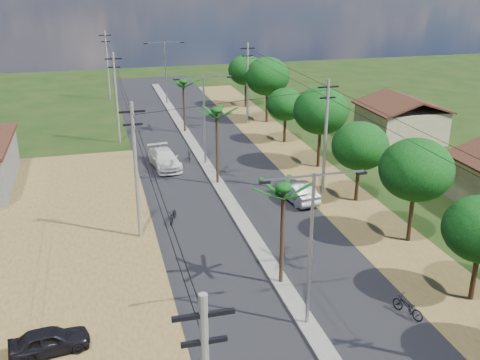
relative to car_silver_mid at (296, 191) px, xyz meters
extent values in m
plane|color=black|center=(-5.00, -15.14, -0.76)|extent=(160.00, 160.00, 0.00)
cube|color=black|center=(-5.00, -0.14, -0.74)|extent=(12.00, 110.00, 0.04)
cube|color=#605E56|center=(-5.00, 2.86, -0.67)|extent=(1.00, 90.00, 0.18)
cube|color=brown|center=(-20.00, -7.14, -0.74)|extent=(18.00, 46.00, 0.04)
cube|color=brown|center=(3.50, -0.14, -0.74)|extent=(5.00, 90.00, 0.03)
cube|color=gray|center=(16.00, 12.86, 0.89)|extent=(7.00, 7.00, 3.30)
cylinder|color=black|center=(4.30, -15.14, 1.17)|extent=(0.28, 0.28, 3.85)
cylinder|color=black|center=(4.70, -8.14, 1.52)|extent=(0.28, 0.28, 4.55)
ellipsoid|color=black|center=(4.70, -8.14, 4.12)|extent=(4.60, 4.60, 3.91)
cylinder|color=black|center=(4.40, -1.14, 1.27)|extent=(0.28, 0.28, 4.06)
ellipsoid|color=black|center=(4.40, -1.14, 3.59)|extent=(4.20, 4.20, 3.57)
cylinder|color=black|center=(4.60, 6.86, 1.62)|extent=(0.28, 0.28, 4.76)
ellipsoid|color=black|center=(4.60, 6.86, 4.34)|extent=(4.80, 4.80, 4.08)
cylinder|color=black|center=(4.20, 14.86, 1.06)|extent=(0.28, 0.28, 3.64)
ellipsoid|color=black|center=(4.20, 14.86, 3.14)|extent=(3.80, 3.80, 3.23)
cylinder|color=black|center=(4.80, 22.86, 1.69)|extent=(0.28, 0.28, 4.90)
ellipsoid|color=black|center=(4.80, 22.86, 4.49)|extent=(5.00, 5.00, 4.25)
cylinder|color=black|center=(4.50, 30.86, 1.41)|extent=(0.28, 0.28, 4.34)
ellipsoid|color=black|center=(4.50, 30.86, 3.89)|extent=(4.40, 4.40, 3.74)
cylinder|color=black|center=(-5.00, -11.14, 2.14)|extent=(0.22, 0.22, 5.80)
cylinder|color=black|center=(-5.00, 4.86, 2.34)|extent=(0.22, 0.22, 6.20)
cylinder|color=black|center=(-5.00, 20.86, 1.99)|extent=(0.22, 0.22, 5.50)
cylinder|color=gray|center=(-5.00, -15.14, 3.24)|extent=(0.16, 0.16, 8.00)
cube|color=gray|center=(-3.80, -15.14, 7.14)|extent=(2.40, 0.08, 0.08)
cube|color=gray|center=(-6.20, -15.14, 7.14)|extent=(2.40, 0.08, 0.08)
cube|color=black|center=(-2.70, -15.14, 7.04)|extent=(0.50, 0.18, 0.12)
cube|color=black|center=(-7.30, -15.14, 7.04)|extent=(0.50, 0.18, 0.12)
cylinder|color=gray|center=(-5.00, 9.86, 3.24)|extent=(0.16, 0.16, 8.00)
cube|color=gray|center=(-3.80, 9.86, 7.14)|extent=(2.40, 0.08, 0.08)
cube|color=gray|center=(-6.20, 9.86, 7.14)|extent=(2.40, 0.08, 0.08)
cube|color=black|center=(-2.70, 9.86, 7.04)|extent=(0.50, 0.18, 0.12)
cube|color=black|center=(-7.30, 9.86, 7.04)|extent=(0.50, 0.18, 0.12)
cylinder|color=gray|center=(-5.00, 34.86, 3.24)|extent=(0.16, 0.16, 8.00)
cube|color=gray|center=(-3.80, 34.86, 7.14)|extent=(2.40, 0.08, 0.08)
cube|color=gray|center=(-6.20, 34.86, 7.14)|extent=(2.40, 0.08, 0.08)
cube|color=black|center=(-2.70, 34.86, 7.04)|extent=(0.50, 0.18, 0.12)
cube|color=black|center=(-7.30, 34.86, 7.04)|extent=(0.50, 0.18, 0.12)
cube|color=black|center=(-12.00, -25.14, 7.64)|extent=(1.60, 0.12, 0.12)
cube|color=black|center=(-12.00, -25.14, 6.84)|extent=(1.20, 0.12, 0.12)
cylinder|color=#605E56|center=(-12.00, -3.14, 3.74)|extent=(0.24, 0.24, 9.00)
cube|color=black|center=(-12.00, -3.14, 7.64)|extent=(1.60, 0.12, 0.12)
cube|color=black|center=(-12.00, -3.14, 6.84)|extent=(1.20, 0.12, 0.12)
cylinder|color=#605E56|center=(-12.00, 18.86, 3.74)|extent=(0.24, 0.24, 9.00)
cube|color=black|center=(-12.00, 18.86, 7.64)|extent=(1.60, 0.12, 0.12)
cube|color=black|center=(-12.00, 18.86, 6.84)|extent=(1.20, 0.12, 0.12)
cylinder|color=#605E56|center=(-12.00, 39.86, 3.74)|extent=(0.24, 0.24, 9.00)
cube|color=black|center=(-12.00, 39.86, 7.64)|extent=(1.60, 0.12, 0.12)
cube|color=black|center=(-12.00, 39.86, 6.84)|extent=(1.20, 0.12, 0.12)
cylinder|color=#605E56|center=(2.50, 0.86, 3.74)|extent=(0.24, 0.24, 9.00)
cube|color=black|center=(2.50, 0.86, 7.64)|extent=(1.60, 0.12, 0.12)
cube|color=black|center=(2.50, 0.86, 6.84)|extent=(1.20, 0.12, 0.12)
cylinder|color=#605E56|center=(2.50, 22.86, 3.74)|extent=(0.24, 0.24, 9.00)
cube|color=black|center=(2.50, 22.86, 7.64)|extent=(1.60, 0.12, 0.12)
cube|color=black|center=(2.50, 22.86, 6.84)|extent=(1.20, 0.12, 0.12)
imported|color=gray|center=(0.00, 0.00, 0.00)|extent=(2.27, 4.78, 1.51)
imported|color=silver|center=(-8.62, 10.10, 0.03)|extent=(2.78, 5.59, 1.56)
imported|color=black|center=(-17.11, -14.07, -0.15)|extent=(3.73, 1.89, 1.22)
imported|color=black|center=(0.20, -15.66, -0.26)|extent=(1.27, 1.99, 0.99)
imported|color=black|center=(-9.58, -1.45, -0.26)|extent=(1.20, 1.99, 0.99)
imported|color=black|center=(-6.20, 11.39, -0.31)|extent=(0.59, 1.52, 0.89)
camera|label=1|loc=(-14.16, -36.87, 15.72)|focal=42.00mm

